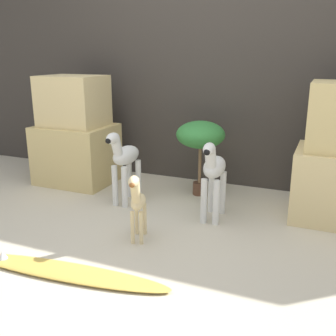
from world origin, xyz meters
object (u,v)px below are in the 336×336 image
(zebra_right, at_px, (214,172))
(surfboard, at_px, (66,271))
(giraffe_figurine, at_px, (137,200))
(potted_palm_front, at_px, (200,137))
(zebra_left, at_px, (125,160))

(zebra_right, xyz_separation_m, surfboard, (-0.57, -1.11, -0.37))
(surfboard, bearing_deg, zebra_right, 62.70)
(giraffe_figurine, xyz_separation_m, potted_palm_front, (0.10, 1.06, 0.24))
(surfboard, bearing_deg, potted_palm_front, 79.36)
(zebra_right, bearing_deg, zebra_left, 176.27)
(zebra_right, relative_size, giraffe_figurine, 1.27)
(giraffe_figurine, relative_size, potted_palm_front, 0.75)
(zebra_left, bearing_deg, surfboard, -78.96)
(zebra_right, relative_size, surfboard, 0.50)
(zebra_left, distance_m, potted_palm_front, 0.71)
(potted_palm_front, bearing_deg, giraffe_figurine, -95.15)
(zebra_left, distance_m, giraffe_figurine, 0.76)
(zebra_right, relative_size, zebra_left, 1.00)
(zebra_left, relative_size, surfboard, 0.50)
(zebra_left, height_order, surfboard, zebra_left)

